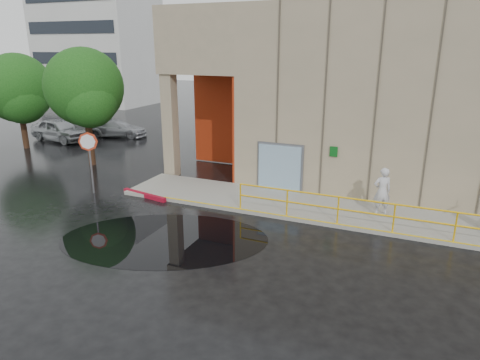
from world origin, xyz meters
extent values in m
plane|color=black|center=(0.00, 0.00, 0.00)|extent=(120.00, 120.00, 0.00)
cube|color=#9A978C|center=(4.00, 4.50, 0.07)|extent=(20.00, 3.00, 0.15)
cube|color=gray|center=(6.00, 11.00, 4.00)|extent=(16.00, 10.00, 8.00)
cube|color=gray|center=(-4.00, 11.00, 6.50)|extent=(4.00, 10.00, 3.00)
cube|color=gray|center=(-5.60, 6.40, 2.50)|extent=(0.60, 0.60, 5.00)
cube|color=#A42A0F|center=(-4.00, 9.50, 2.50)|extent=(3.80, 0.15, 4.90)
cube|color=#A42A0F|center=(-2.05, 7.75, 2.50)|extent=(0.10, 3.50, 4.90)
cube|color=#96B8CD|center=(0.20, 5.88, 1.15)|extent=(1.90, 0.10, 2.00)
cube|color=slate|center=(0.20, 5.96, 1.15)|extent=(2.10, 0.06, 2.20)
cube|color=#0B5016|center=(2.50, 5.94, 2.10)|extent=(0.32, 0.04, 0.42)
cylinder|color=yellow|center=(4.25, 3.15, 1.15)|extent=(9.50, 0.06, 0.06)
cylinder|color=yellow|center=(4.25, 3.15, 0.70)|extent=(9.50, 0.06, 0.06)
cube|color=silver|center=(-28.00, 28.00, 7.50)|extent=(12.00, 8.00, 15.00)
imported|color=silver|center=(4.63, 4.68, 1.06)|extent=(0.79, 0.69, 1.83)
cylinder|color=slate|center=(-7.39, 2.67, 1.20)|extent=(0.08, 0.08, 2.39)
cylinder|color=#B93519|center=(-7.39, 2.64, 2.34)|extent=(0.75, 0.42, 0.83)
cylinder|color=white|center=(-7.39, 2.61, 2.34)|extent=(0.58, 0.31, 0.65)
cube|color=maroon|center=(-5.00, 3.10, 0.09)|extent=(2.39, 0.62, 0.18)
cube|color=black|center=(-1.91, -0.15, 0.00)|extent=(8.15, 6.58, 0.01)
imported|color=#A9ADB1|center=(-17.00, 10.39, 0.76)|extent=(4.65, 2.41, 1.51)
imported|color=silver|center=(-16.60, 12.50, 0.70)|extent=(4.49, 2.76, 1.40)
imported|color=#999BA0|center=(-14.28, 13.05, 0.61)|extent=(4.52, 2.76, 1.22)
cylinder|color=black|center=(-10.73, 6.40, 1.49)|extent=(0.36, 0.36, 2.99)
sphere|color=#195E1B|center=(-10.73, 6.40, 4.20)|extent=(4.06, 4.06, 4.06)
sphere|color=#195E1B|center=(-10.13, 5.99, 3.60)|extent=(2.84, 2.84, 2.84)
cylinder|color=black|center=(-17.40, 7.92, 1.25)|extent=(0.36, 0.36, 2.51)
sphere|color=#155D1B|center=(-17.40, 7.92, 3.77)|extent=(4.21, 4.21, 4.21)
sphere|color=#155D1B|center=(-16.81, 7.62, 3.14)|extent=(2.95, 2.95, 2.95)
camera|label=1|loc=(5.63, -11.35, 6.29)|focal=32.00mm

